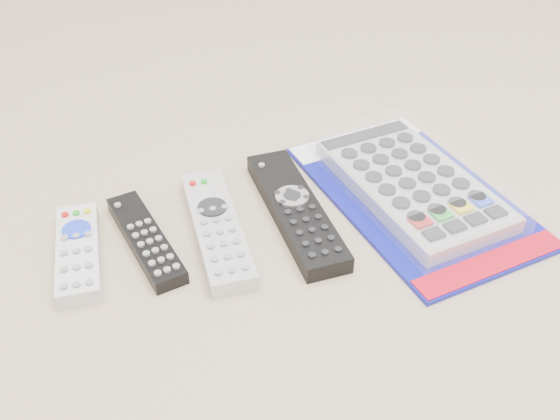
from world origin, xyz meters
name	(u,v)px	position (x,y,z in m)	size (l,w,h in m)	color
remote_small_grey	(78,252)	(-0.21, 0.06, 0.01)	(0.08, 0.17, 0.03)	#BABABD
remote_slim_black	(146,239)	(-0.13, 0.05, 0.01)	(0.05, 0.19, 0.02)	black
remote_silver_dvd	(217,228)	(-0.04, 0.03, 0.01)	(0.10, 0.23, 0.03)	#B5B5BA
remote_large_black	(296,210)	(0.07, 0.02, 0.01)	(0.09, 0.25, 0.03)	black
jumbo_remote_packaged	(413,182)	(0.24, -0.01, 0.02)	(0.22, 0.36, 0.05)	#0C1188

